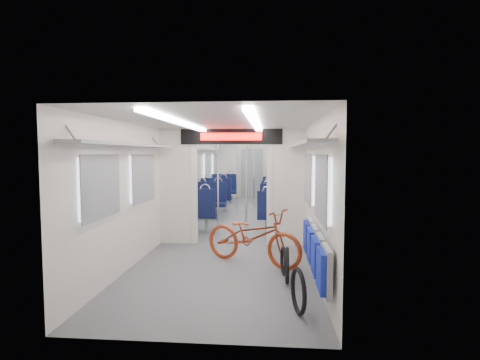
{
  "coord_description": "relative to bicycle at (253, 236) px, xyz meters",
  "views": [
    {
      "loc": [
        0.78,
        -9.43,
        1.83
      ],
      "look_at": [
        0.1,
        -1.24,
        1.24
      ],
      "focal_mm": 28.0,
      "sensor_mm": 36.0,
      "label": 1
    }
  ],
  "objects": [
    {
      "name": "seat_bay_near_right",
      "position": [
        0.45,
        3.17,
        0.08
      ],
      "size": [
        0.91,
        2.08,
        1.1
      ],
      "color": "black",
      "rests_on": "ground"
    },
    {
      "name": "bike_hoop_b",
      "position": [
        0.53,
        -0.89,
        -0.23
      ],
      "size": [
        0.06,
        0.51,
        0.51
      ],
      "primitive_type": "torus",
      "rotation": [
        1.57,
        0.0,
        1.54
      ],
      "color": "black",
      "rests_on": "ground"
    },
    {
      "name": "seat_bay_far_left",
      "position": [
        -1.42,
        6.56,
        0.11
      ],
      "size": [
        0.96,
        2.32,
        1.18
      ],
      "color": "black",
      "rests_on": "ground"
    },
    {
      "name": "seat_bay_far_right",
      "position": [
        0.45,
        6.48,
        0.07
      ],
      "size": [
        0.9,
        2.02,
        1.08
      ],
      "color": "black",
      "rests_on": "ground"
    },
    {
      "name": "bike_hoop_a",
      "position": [
        0.61,
        -1.89,
        -0.22
      ],
      "size": [
        0.16,
        0.54,
        0.54
      ],
      "primitive_type": "torus",
      "rotation": [
        1.57,
        0.0,
        1.77
      ],
      "color": "black",
      "rests_on": "ground"
    },
    {
      "name": "stanchion_far_left",
      "position": [
        -0.71,
        4.9,
        0.69
      ],
      "size": [
        0.04,
        0.04,
        2.3
      ],
      "primitive_type": "cylinder",
      "color": "silver",
      "rests_on": "ground"
    },
    {
      "name": "stanchion_far_right",
      "position": [
        -0.22,
        5.09,
        0.69
      ],
      "size": [
        0.04,
        0.04,
        2.3
      ],
      "primitive_type": "cylinder",
      "color": "silver",
      "rests_on": "ground"
    },
    {
      "name": "seat_bay_near_left",
      "position": [
        -1.42,
        3.29,
        0.09
      ],
      "size": [
        0.94,
        2.2,
        1.14
      ],
      "color": "black",
      "rests_on": "ground"
    },
    {
      "name": "carriage",
      "position": [
        -0.49,
        3.1,
        1.04
      ],
      "size": [
        12.0,
        12.02,
        2.31
      ],
      "color": "#515456",
      "rests_on": "ground"
    },
    {
      "name": "flip_bench",
      "position": [
        0.87,
        -1.28,
        0.12
      ],
      "size": [
        0.12,
        2.1,
        0.51
      ],
      "color": "gray",
      "rests_on": "carriage"
    },
    {
      "name": "bicycle",
      "position": [
        0.0,
        0.0,
        0.0
      ],
      "size": [
        1.85,
        1.37,
        0.93
      ],
      "primitive_type": "imported",
      "rotation": [
        0.0,
        0.0,
        1.09
      ],
      "color": "#993416",
      "rests_on": "ground"
    },
    {
      "name": "stanchion_near_left",
      "position": [
        -0.85,
        1.93,
        0.69
      ],
      "size": [
        0.04,
        0.04,
        2.3
      ],
      "primitive_type": "cylinder",
      "color": "silver",
      "rests_on": "ground"
    },
    {
      "name": "stanchion_near_right",
      "position": [
        -0.23,
        1.93,
        0.69
      ],
      "size": [
        0.04,
        0.04,
        2.3
      ],
      "primitive_type": "cylinder",
      "color": "silver",
      "rests_on": "ground"
    },
    {
      "name": "bike_hoop_c",
      "position": [
        0.49,
        -0.56,
        -0.27
      ],
      "size": [
        0.1,
        0.44,
        0.44
      ],
      "primitive_type": "torus",
      "rotation": [
        1.57,
        0.0,
        1.68
      ],
      "color": "black",
      "rests_on": "ground"
    }
  ]
}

